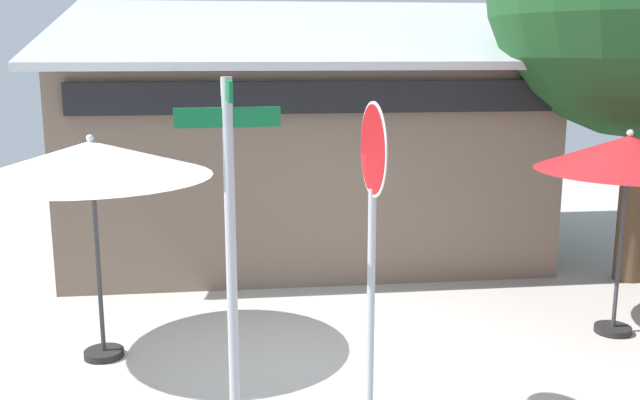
# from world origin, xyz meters

# --- Properties ---
(ground_plane) EXTENTS (28.00, 28.00, 0.10)m
(ground_plane) POSITION_xyz_m (0.00, 0.00, -0.05)
(ground_plane) COLOR #ADA8A0
(cafe_building) EXTENTS (7.87, 4.66, 4.31)m
(cafe_building) POSITION_xyz_m (0.17, 4.62, 1.66)
(cafe_building) COLOR #705B4C
(cafe_building) RESTS_ON ground
(street_sign_post) EXTENTS (0.85, 0.91, 3.20)m
(street_sign_post) POSITION_xyz_m (-1.03, -1.58, 1.94)
(street_sign_post) COLOR #A8AAB2
(street_sign_post) RESTS_ON ground
(stop_sign) EXTENTS (0.08, 0.81, 2.99)m
(stop_sign) POSITION_xyz_m (0.19, -1.42, 2.10)
(stop_sign) COLOR #A8AAB2
(stop_sign) RESTS_ON ground
(patio_umbrella_ivory_left) EXTENTS (2.57, 2.57, 2.53)m
(patio_umbrella_ivory_left) POSITION_xyz_m (-2.50, 0.47, 2.25)
(patio_umbrella_ivory_left) COLOR black
(patio_umbrella_ivory_left) RESTS_ON ground
(patio_umbrella_crimson_center) EXTENTS (2.12, 2.12, 2.50)m
(patio_umbrella_crimson_center) POSITION_xyz_m (3.59, 0.45, 2.20)
(patio_umbrella_crimson_center) COLOR black
(patio_umbrella_crimson_center) RESTS_ON ground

